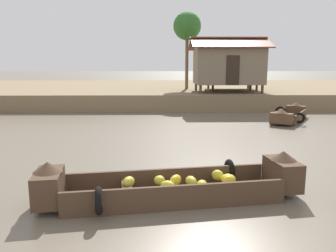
% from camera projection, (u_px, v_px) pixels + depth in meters
% --- Properties ---
extents(ground_plane, '(300.00, 300.00, 0.00)m').
position_uv_depth(ground_plane, '(159.00, 141.00, 12.38)').
color(ground_plane, '#665B4C').
extents(riverbank_strip, '(160.00, 20.00, 1.02)m').
position_uv_depth(riverbank_strip, '(161.00, 91.00, 29.57)').
color(riverbank_strip, '#7F6B4C').
rests_on(riverbank_strip, ground).
extents(banana_boat, '(5.49, 2.27, 0.94)m').
position_uv_depth(banana_boat, '(174.00, 185.00, 6.91)').
color(banana_boat, '#473323').
rests_on(banana_boat, ground).
extents(fishing_skiff_distant, '(2.89, 3.74, 0.80)m').
position_uv_depth(fishing_skiff_distant, '(289.00, 115.00, 16.75)').
color(fishing_skiff_distant, brown).
rests_on(fishing_skiff_distant, ground).
extents(stilt_house_left, '(4.95, 3.72, 3.55)m').
position_uv_depth(stilt_house_left, '(228.00, 64.00, 21.73)').
color(stilt_house_left, '#4C3826').
rests_on(stilt_house_left, riverbank_strip).
extents(stilt_house_mid_left, '(4.16, 3.23, 3.62)m').
position_uv_depth(stilt_house_mid_left, '(232.00, 64.00, 23.94)').
color(stilt_house_mid_left, '#4C3826').
rests_on(stilt_house_mid_left, riverbank_strip).
extents(palm_tree_near, '(2.05, 2.05, 5.61)m').
position_uv_depth(palm_tree_near, '(187.00, 27.00, 24.39)').
color(palm_tree_near, brown).
rests_on(palm_tree_near, riverbank_strip).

